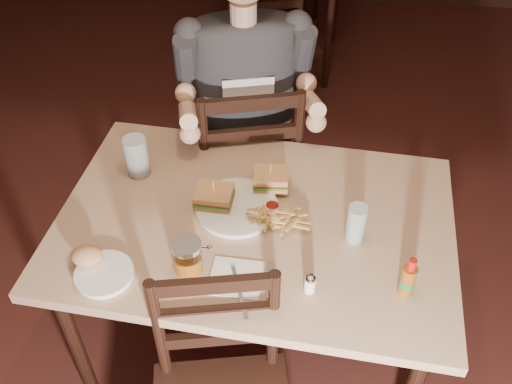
# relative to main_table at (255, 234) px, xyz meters

# --- Properties ---
(room_shell) EXTENTS (7.00, 7.00, 7.00)m
(room_shell) POSITION_rel_main_table_xyz_m (-0.03, -0.11, 0.70)
(room_shell) COLOR black
(room_shell) RESTS_ON ground
(main_table) EXTENTS (1.39, 1.00, 0.77)m
(main_table) POSITION_rel_main_table_xyz_m (0.00, 0.00, 0.00)
(main_table) COLOR tan
(main_table) RESTS_ON ground
(chair_far) EXTENTS (0.56, 0.59, 0.99)m
(chair_far) POSITION_rel_main_table_xyz_m (-0.10, 0.61, -0.20)
(chair_far) COLOR black
(chair_far) RESTS_ON ground
(bg_chair_near) EXTENTS (0.51, 0.53, 0.86)m
(bg_chair_near) POSITION_rel_main_table_xyz_m (-0.00, 1.84, -0.27)
(bg_chair_near) COLOR black
(bg_chair_near) RESTS_ON ground
(diner) EXTENTS (0.63, 0.55, 0.95)m
(diner) POSITION_rel_main_table_xyz_m (-0.09, 0.56, 0.29)
(diner) COLOR #303136
(diner) RESTS_ON chair_far
(dinner_plate) EXTENTS (0.30, 0.30, 0.02)m
(dinner_plate) POSITION_rel_main_table_xyz_m (-0.07, 0.04, 0.08)
(dinner_plate) COLOR white
(dinner_plate) RESTS_ON main_table
(sandwich_left) EXTENTS (0.13, 0.11, 0.10)m
(sandwich_left) POSITION_rel_main_table_xyz_m (-0.14, 0.05, 0.14)
(sandwich_left) COLOR tan
(sandwich_left) RESTS_ON dinner_plate
(sandwich_right) EXTENTS (0.12, 0.11, 0.10)m
(sandwich_right) POSITION_rel_main_table_xyz_m (0.04, 0.16, 0.14)
(sandwich_right) COLOR tan
(sandwich_right) RESTS_ON dinner_plate
(fries_pile) EXTENTS (0.24, 0.18, 0.04)m
(fries_pile) POSITION_rel_main_table_xyz_m (0.08, -0.01, 0.11)
(fries_pile) COLOR tan
(fries_pile) RESTS_ON dinner_plate
(ketchup_dollop) EXTENTS (0.05, 0.05, 0.01)m
(ketchup_dollop) POSITION_rel_main_table_xyz_m (0.06, 0.05, 0.09)
(ketchup_dollop) COLOR maroon
(ketchup_dollop) RESTS_ON dinner_plate
(glass_left) EXTENTS (0.09, 0.09, 0.15)m
(glass_left) POSITION_rel_main_table_xyz_m (-0.44, 0.20, 0.15)
(glass_left) COLOR silver
(glass_left) RESTS_ON main_table
(glass_right) EXTENTS (0.07, 0.07, 0.14)m
(glass_right) POSITION_rel_main_table_xyz_m (0.33, -0.06, 0.14)
(glass_right) COLOR silver
(glass_right) RESTS_ON main_table
(hot_sauce) EXTENTS (0.05, 0.05, 0.14)m
(hot_sauce) POSITION_rel_main_table_xyz_m (0.47, -0.26, 0.14)
(hot_sauce) COLOR #86450F
(hot_sauce) RESTS_ON main_table
(salt_shaker) EXTENTS (0.04, 0.04, 0.06)m
(salt_shaker) POSITION_rel_main_table_xyz_m (0.19, -0.28, 0.10)
(salt_shaker) COLOR white
(salt_shaker) RESTS_ON main_table
(syrup_dispenser) EXTENTS (0.10, 0.10, 0.12)m
(syrup_dispenser) POSITION_rel_main_table_xyz_m (-0.18, -0.23, 0.13)
(syrup_dispenser) COLOR #86450F
(syrup_dispenser) RESTS_ON main_table
(napkin) EXTENTS (0.17, 0.16, 0.00)m
(napkin) POSITION_rel_main_table_xyz_m (-0.03, -0.25, 0.07)
(napkin) COLOR white
(napkin) RESTS_ON main_table
(knife) EXTENTS (0.07, 0.19, 0.00)m
(knife) POSITION_rel_main_table_xyz_m (-0.02, -0.31, 0.08)
(knife) COLOR silver
(knife) RESTS_ON napkin
(fork) EXTENTS (0.01, 0.14, 0.00)m
(fork) POSITION_rel_main_table_xyz_m (0.07, -0.25, 0.08)
(fork) COLOR silver
(fork) RESTS_ON napkin
(side_plate) EXTENTS (0.19, 0.19, 0.01)m
(side_plate) POSITION_rel_main_table_xyz_m (-0.43, -0.28, 0.08)
(side_plate) COLOR white
(side_plate) RESTS_ON main_table
(bread_roll) EXTENTS (0.10, 0.09, 0.06)m
(bread_roll) POSITION_rel_main_table_xyz_m (-0.49, -0.24, 0.11)
(bread_roll) COLOR tan
(bread_roll) RESTS_ON side_plate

